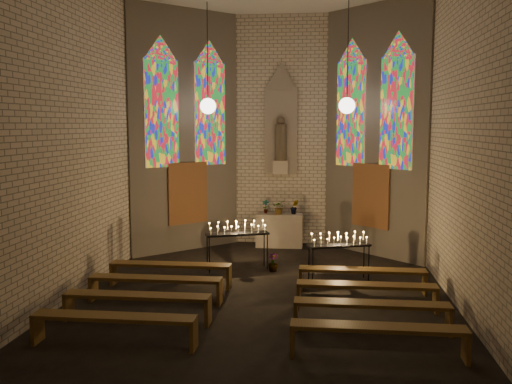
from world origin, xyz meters
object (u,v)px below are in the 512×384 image
altar (279,230)px  votive_stand_right (339,242)px  votive_stand_left (237,231)px  aisle_flower_pot (273,262)px

altar → votive_stand_right: (1.68, -3.69, 0.44)m
votive_stand_left → votive_stand_right: (2.55, -0.80, -0.07)m
altar → votive_stand_left: (-0.87, -2.89, 0.51)m
aisle_flower_pot → votive_stand_right: 1.91m
votive_stand_left → votive_stand_right: votive_stand_left is taller
aisle_flower_pot → votive_stand_left: size_ratio=0.28×
votive_stand_left → votive_stand_right: bearing=-38.6°
aisle_flower_pot → votive_stand_left: bearing=174.6°
aisle_flower_pot → votive_stand_left: (-0.92, 0.09, 0.78)m
votive_stand_left → votive_stand_right: 2.67m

